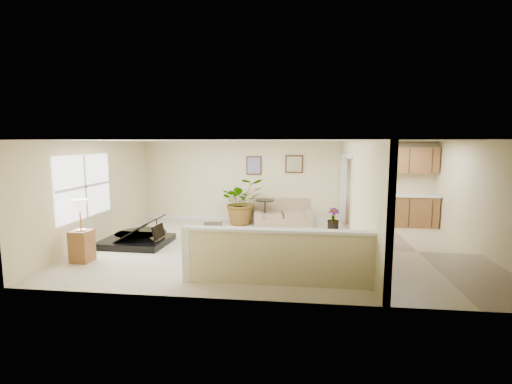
# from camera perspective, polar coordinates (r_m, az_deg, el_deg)

# --- Properties ---
(floor) EXTENTS (9.00, 9.00, 0.00)m
(floor) POSITION_cam_1_polar(r_m,az_deg,el_deg) (8.85, 3.46, -8.52)
(floor) COLOR beige
(floor) RESTS_ON ground
(back_wall) EXTENTS (9.00, 0.04, 2.50)m
(back_wall) POSITION_cam_1_polar(r_m,az_deg,el_deg) (11.56, 4.37, 1.59)
(back_wall) COLOR beige
(back_wall) RESTS_ON floor
(front_wall) EXTENTS (9.00, 0.04, 2.50)m
(front_wall) POSITION_cam_1_polar(r_m,az_deg,el_deg) (5.64, 1.80, -4.74)
(front_wall) COLOR beige
(front_wall) RESTS_ON floor
(left_wall) EXTENTS (0.04, 6.00, 2.50)m
(left_wall) POSITION_cam_1_polar(r_m,az_deg,el_deg) (9.91, -23.43, -0.01)
(left_wall) COLOR beige
(left_wall) RESTS_ON floor
(right_wall) EXTENTS (0.04, 6.00, 2.50)m
(right_wall) POSITION_cam_1_polar(r_m,az_deg,el_deg) (9.47, 31.85, -0.86)
(right_wall) COLOR beige
(right_wall) RESTS_ON floor
(ceiling) EXTENTS (9.00, 6.00, 0.04)m
(ceiling) POSITION_cam_1_polar(r_m,az_deg,el_deg) (8.50, 3.60, 7.89)
(ceiling) COLOR silver
(ceiling) RESTS_ON back_wall
(kitchen_vinyl) EXTENTS (2.70, 6.00, 0.01)m
(kitchen_vinyl) POSITION_cam_1_polar(r_m,az_deg,el_deg) (9.23, 23.61, -8.45)
(kitchen_vinyl) COLOR tan
(kitchen_vinyl) RESTS_ON floor
(interior_partition) EXTENTS (0.18, 5.99, 2.50)m
(interior_partition) POSITION_cam_1_polar(r_m,az_deg,el_deg) (8.93, 15.24, -0.62)
(interior_partition) COLOR beige
(interior_partition) RESTS_ON floor
(pony_half_wall) EXTENTS (3.42, 0.22, 1.00)m
(pony_half_wall) POSITION_cam_1_polar(r_m,az_deg,el_deg) (6.50, 2.99, -9.75)
(pony_half_wall) COLOR beige
(pony_half_wall) RESTS_ON floor
(left_window) EXTENTS (0.05, 2.15, 1.45)m
(left_window) POSITION_cam_1_polar(r_m,az_deg,el_deg) (9.45, -24.93, 0.79)
(left_window) COLOR white
(left_window) RESTS_ON left_wall
(wall_art_left) EXTENTS (0.48, 0.04, 0.58)m
(wall_art_left) POSITION_cam_1_polar(r_m,az_deg,el_deg) (11.57, -0.33, 4.11)
(wall_art_left) COLOR #3E2116
(wall_art_left) RESTS_ON back_wall
(wall_mirror) EXTENTS (0.55, 0.04, 0.55)m
(wall_mirror) POSITION_cam_1_polar(r_m,az_deg,el_deg) (11.48, 5.89, 4.29)
(wall_mirror) COLOR #3E2116
(wall_mirror) RESTS_ON back_wall
(kitchen_cabinets) EXTENTS (2.36, 0.65, 2.33)m
(kitchen_cabinets) POSITION_cam_1_polar(r_m,az_deg,el_deg) (11.65, 20.17, -0.69)
(kitchen_cabinets) COLOR brown
(kitchen_cabinets) RESTS_ON floor
(piano) EXTENTS (1.84, 1.91, 1.44)m
(piano) POSITION_cam_1_polar(r_m,az_deg,el_deg) (9.54, -17.91, -3.97)
(piano) COLOR black
(piano) RESTS_ON floor
(piano_bench) EXTENTS (0.60, 0.92, 0.56)m
(piano_bench) POSITION_cam_1_polar(r_m,az_deg,el_deg) (8.67, -6.62, -6.97)
(piano_bench) COLOR black
(piano_bench) RESTS_ON floor
(loveseat) EXTENTS (1.87, 1.25, 0.98)m
(loveseat) POSITION_cam_1_polar(r_m,az_deg,el_deg) (11.28, 4.04, -3.05)
(loveseat) COLOR tan
(loveseat) RESTS_ON floor
(accent_table) EXTENTS (0.54, 0.54, 0.78)m
(accent_table) POSITION_cam_1_polar(r_m,az_deg,el_deg) (11.01, 1.39, -2.64)
(accent_table) COLOR black
(accent_table) RESTS_ON floor
(palm_plant) EXTENTS (1.61, 1.52, 1.41)m
(palm_plant) POSITION_cam_1_polar(r_m,az_deg,el_deg) (11.18, -2.19, -1.47)
(palm_plant) COLOR black
(palm_plant) RESTS_ON floor
(small_plant) EXTENTS (0.36, 0.36, 0.60)m
(small_plant) POSITION_cam_1_polar(r_m,az_deg,el_deg) (10.88, 11.79, -4.22)
(small_plant) COLOR black
(small_plant) RESTS_ON floor
(lamp_stand) EXTENTS (0.40, 0.40, 1.31)m
(lamp_stand) POSITION_cam_1_polar(r_m,az_deg,el_deg) (8.49, -25.29, -6.07)
(lamp_stand) COLOR brown
(lamp_stand) RESTS_ON floor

